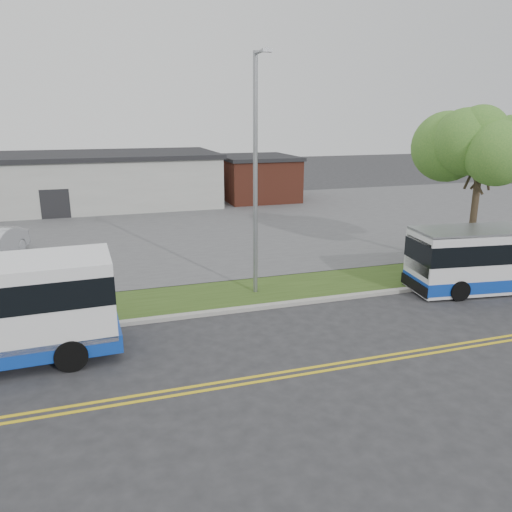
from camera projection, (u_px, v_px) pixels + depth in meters
name	position (u px, v px, depth m)	size (l,w,h in m)	color
ground	(199.00, 328.00, 17.67)	(140.00, 140.00, 0.00)	#28282B
lane_line_north	(226.00, 381.00, 14.13)	(70.00, 0.12, 0.01)	gold
lane_line_south	(228.00, 387.00, 13.86)	(70.00, 0.12, 0.01)	gold
curb	(193.00, 315.00, 18.65)	(80.00, 0.30, 0.15)	#9E9B93
verge	(185.00, 299.00, 20.31)	(80.00, 3.30, 0.10)	#2E4617
parking_lot	(148.00, 228.00, 33.24)	(80.00, 25.00, 0.10)	#4C4C4F
commercial_building	(58.00, 181.00, 40.07)	(25.40, 10.40, 4.35)	#9E9E99
brick_wing	(257.00, 178.00, 44.04)	(6.30, 7.30, 3.90)	brown
tree_east	(483.00, 140.00, 22.82)	(5.20, 5.20, 8.33)	#38291E
streetlight_near	(256.00, 169.00, 19.62)	(0.35, 1.53, 9.50)	gray
pedestrian	(31.00, 281.00, 19.35)	(0.72, 0.47, 1.98)	black
grocery_bag_left	(24.00, 304.00, 19.26)	(0.32, 0.32, 0.32)	white
grocery_bag_right	(42.00, 298.00, 19.89)	(0.32, 0.32, 0.32)	white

